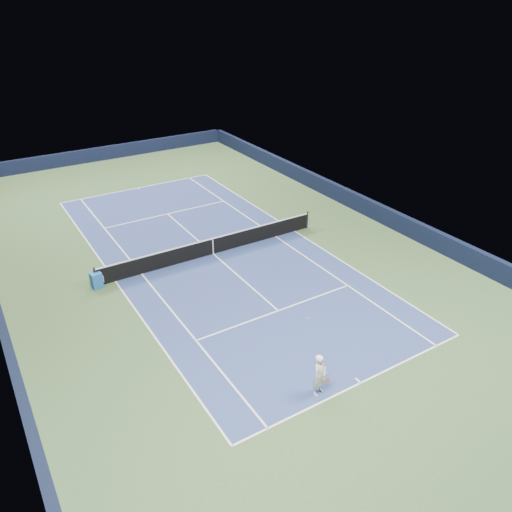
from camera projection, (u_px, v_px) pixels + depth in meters
ground at (213, 254)px, 27.38m from camera, size 40.00×40.00×0.00m
wall_far at (104, 153)px, 41.93m from camera, size 22.00×0.35×1.10m
wall_right at (362, 205)px, 32.11m from camera, size 0.35×40.00×1.10m
court_surface at (213, 254)px, 27.38m from camera, size 10.97×23.77×0.01m
baseline_far at (138, 188)px, 36.26m from camera, size 10.97×0.08×0.00m
baseline_near at (361, 383)px, 18.49m from camera, size 10.97×0.08×0.00m
sideline_doubles_right at (295, 231)px, 29.91m from camera, size 0.08×23.77×0.00m
sideline_doubles_left at (115, 281)px, 24.84m from camera, size 0.08×23.77×0.00m
sideline_singles_right at (276, 236)px, 29.27m from camera, size 0.08×23.77×0.00m
sideline_singles_left at (142, 274)px, 25.48m from camera, size 0.08×23.77×0.00m
service_line_far at (168, 214)px, 32.16m from camera, size 8.23×0.08×0.00m
service_line_near at (278, 311)px, 22.59m from camera, size 8.23×0.08×0.00m
center_service_line at (213, 254)px, 27.38m from camera, size 0.08×12.80×0.00m
center_mark_far at (139, 189)px, 36.14m from camera, size 0.08×0.30×0.00m
center_mark_near at (358, 380)px, 18.61m from camera, size 0.08×0.30×0.00m
tennis_net at (213, 246)px, 27.14m from camera, size 12.90×0.10×1.07m
sponsor_cube at (96, 280)px, 24.17m from camera, size 0.59×0.51×0.81m
tennis_player at (320, 375)px, 17.65m from camera, size 0.82×1.32×2.67m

